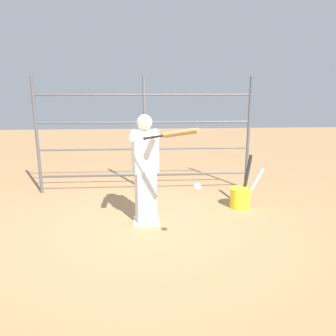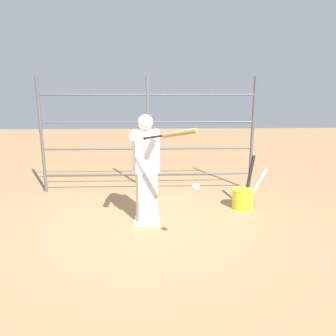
# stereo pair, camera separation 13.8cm
# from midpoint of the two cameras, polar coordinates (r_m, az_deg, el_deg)

# --- Properties ---
(ground_plane) EXTENTS (24.00, 24.00, 0.00)m
(ground_plane) POSITION_cam_midpoint_polar(r_m,az_deg,el_deg) (5.25, -4.58, -9.26)
(ground_plane) COLOR #9E754C
(home_plate) EXTENTS (0.40, 0.40, 0.02)m
(home_plate) POSITION_cam_midpoint_polar(r_m,az_deg,el_deg) (5.24, -4.58, -9.16)
(home_plate) COLOR white
(home_plate) RESTS_ON ground
(fence_backstop) EXTENTS (4.22, 0.06, 2.26)m
(fence_backstop) POSITION_cam_midpoint_polar(r_m,az_deg,el_deg) (6.49, -4.66, 5.62)
(fence_backstop) COLOR #4C4C51
(fence_backstop) RESTS_ON ground
(batter) EXTENTS (0.42, 0.65, 1.67)m
(batter) POSITION_cam_midpoint_polar(r_m,az_deg,el_deg) (4.95, -4.78, 0.35)
(batter) COLOR silver
(batter) RESTS_ON ground
(baseball_bat_swinging) EXTENTS (0.68, 0.62, 0.23)m
(baseball_bat_swinging) POSITION_cam_midpoint_polar(r_m,az_deg,el_deg) (4.08, 0.40, 5.98)
(baseball_bat_swinging) COLOR black
(softball_in_flight) EXTENTS (0.10, 0.10, 0.10)m
(softball_in_flight) POSITION_cam_midpoint_polar(r_m,az_deg,el_deg) (4.01, 4.15, -3.27)
(softball_in_flight) COLOR white
(bat_bucket) EXTENTS (0.70, 0.49, 0.89)m
(bat_bucket) POSITION_cam_midpoint_polar(r_m,az_deg,el_deg) (5.90, 11.98, -4.77)
(bat_bucket) COLOR yellow
(bat_bucket) RESTS_ON ground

